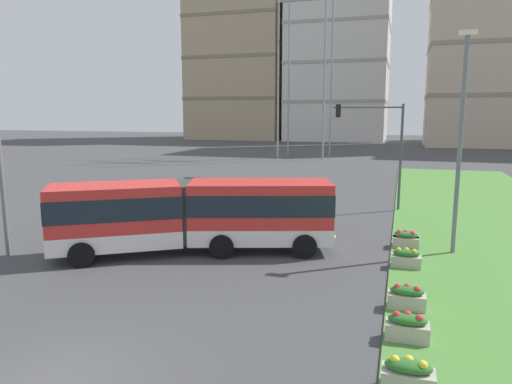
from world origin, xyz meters
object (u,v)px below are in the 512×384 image
Objects in this scene: flower_planter_0 at (408,375)px; streetlight_median at (461,135)px; flower_planter_5 at (406,239)px; apartment_tower_westcentre at (339,48)px; car_black_sedan at (194,192)px; flower_planter_2 at (407,297)px; articulated_bus at (194,214)px; traffic_light_far_right at (379,138)px; flower_planter_3 at (406,258)px; flower_planter_4 at (406,238)px; flower_planter_1 at (407,327)px; apartment_tower_west at (241,22)px.

flower_planter_0 is 12.18m from streetlight_median.
apartment_tower_westcentre is at bearing 99.45° from flower_planter_5.
car_black_sedan is 4.18× the size of flower_planter_2.
articulated_bus is 1.81× the size of traffic_light_far_right.
flower_planter_3 and flower_planter_4 have the same top height.
streetlight_median is at bearing 80.31° from flower_planter_0.
apartment_tower_westcentre reaches higher than flower_planter_1.
car_black_sedan is at bearing 143.05° from flower_planter_3.
car_black_sedan is 21.12m from flower_planter_1.
car_black_sedan is at bearing 151.62° from flower_planter_5.
articulated_bus is 10.58× the size of flower_planter_5.
traffic_light_far_right is (-1.72, 11.44, 3.99)m from flower_planter_3.
flower_planter_4 is 91.00m from apartment_tower_westcentre.
streetlight_median is at bearing 15.50° from articulated_bus.
flower_planter_4 is 9.45m from traffic_light_far_right.
car_black_sedan is 23.01m from flower_planter_0.
articulated_bus reaches higher than flower_planter_0.
articulated_bus is 10.58× the size of flower_planter_0.
articulated_bus is 10.58× the size of flower_planter_2.
flower_planter_1 is 106.87m from apartment_tower_west.
apartment_tower_west is (-37.40, 90.41, 26.34)m from flower_planter_3.
flower_planter_2 is 16.10m from traffic_light_far_right.
apartment_tower_westcentre is (-1.18, 80.57, 19.36)m from car_black_sedan.
apartment_tower_west is (-37.40, 94.48, 26.34)m from flower_planter_2.
flower_planter_3 is at bearing -67.52° from apartment_tower_west.
car_black_sedan is 4.18× the size of flower_planter_5.
articulated_bus is at bearing -159.67° from flower_planter_5.
car_black_sedan is at bearing 125.75° from flower_planter_0.
car_black_sedan is at bearing 114.70° from articulated_bus.
flower_planter_5 is at bearing -66.87° from apartment_tower_west.
flower_planter_0 is 4.49m from flower_planter_2.
apartment_tower_west is 1.33× the size of apartment_tower_westcentre.
articulated_bus reaches higher than flower_planter_5.
apartment_tower_west reaches higher than flower_planter_0.
flower_planter_3 is (0.00, 6.18, 0.00)m from flower_planter_1.
flower_planter_1 is 99.91m from apartment_tower_westcentre.
flower_planter_4 is at bearing 90.00° from flower_planter_1.
flower_planter_3 is at bearing 90.00° from flower_planter_0.
apartment_tower_west is (-37.40, 98.97, 26.34)m from flower_planter_0.
flower_planter_4 is 0.20m from flower_planter_5.
car_black_sedan is (-4.81, 10.46, -0.90)m from articulated_bus.
streetlight_median is at bearing -26.17° from car_black_sedan.
apartment_tower_westcentre reaches higher than flower_planter_3.
articulated_bus is 10.49m from flower_planter_1.
traffic_light_far_right is (11.73, 1.33, 3.66)m from car_black_sedan.
traffic_light_far_right is 89.50m from apartment_tower_west.
streetlight_median is (1.90, -0.28, 4.57)m from flower_planter_5.
apartment_tower_westcentre is at bearing 98.38° from flower_planter_0.
flower_planter_5 is (0.00, 6.92, 0.00)m from flower_planter_2.
flower_planter_2 is 104.97m from apartment_tower_west.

